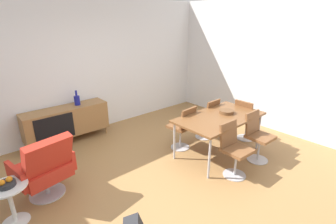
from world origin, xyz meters
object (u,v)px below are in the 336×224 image
at_px(dining_chair_far_end, 246,118).
at_px(sideboard, 67,121).
at_px(fruit_bowl, 6,183).
at_px(dining_chair_back_right, 207,117).
at_px(dining_chair_front_right, 257,135).
at_px(dining_chair_front_left, 234,148).
at_px(dining_chair_back_left, 183,126).
at_px(side_table_round, 10,200).
at_px(dining_table, 219,118).
at_px(vase_cobalt, 77,100).
at_px(wooden_bowl_on_table, 227,112).
at_px(lounge_chair_red, 45,167).

bearing_deg(dining_chair_far_end, sideboard, 139.66).
bearing_deg(fruit_bowl, dining_chair_back_right, -0.61).
distance_m(dining_chair_front_right, dining_chair_front_left, 0.70).
distance_m(dining_chair_back_left, side_table_round, 2.84).
xyz_separation_m(dining_table, dining_chair_back_right, (0.35, 0.56, -0.23)).
distance_m(dining_chair_back_right, dining_chair_back_left, 0.70).
bearing_deg(vase_cobalt, dining_chair_front_left, -66.69).
distance_m(sideboard, dining_chair_back_right, 2.83).
height_order(dining_chair_front_left, side_table_round, dining_chair_front_left).
relative_size(vase_cobalt, dining_chair_front_right, 0.35).
height_order(vase_cobalt, dining_chair_far_end, vase_cobalt).
distance_m(dining_table, dining_chair_far_end, 0.92).
height_order(sideboard, dining_chair_far_end, dining_chair_far_end).
relative_size(dining_chair_far_end, fruit_bowl, 4.28).
distance_m(dining_chair_back_right, dining_chair_front_right, 1.12).
bearing_deg(dining_chair_far_end, dining_chair_back_right, 133.78).
bearing_deg(dining_chair_front_right, wooden_bowl_on_table, 103.72).
height_order(dining_chair_back_right, dining_chair_front_right, same).
bearing_deg(side_table_round, vase_cobalt, 47.51).
relative_size(dining_chair_back_left, dining_chair_front_left, 1.00).
bearing_deg(side_table_round, fruit_bowl, -76.70).
xyz_separation_m(dining_chair_front_left, lounge_chair_red, (-2.36, 1.38, -0.00)).
bearing_deg(dining_chair_far_end, wooden_bowl_on_table, 178.90).
relative_size(vase_cobalt, dining_chair_front_left, 0.35).
xyz_separation_m(dining_chair_front_right, fruit_bowl, (-3.53, 1.16, 0.09)).
bearing_deg(dining_chair_front_left, fruit_bowl, 157.81).
bearing_deg(lounge_chair_red, dining_chair_front_right, -24.26).
distance_m(wooden_bowl_on_table, dining_chair_back_left, 0.84).
bearing_deg(sideboard, dining_table, -51.47).
relative_size(dining_chair_back_right, dining_chair_far_end, 1.00).
height_order(dining_chair_front_left, fruit_bowl, dining_chair_front_left).
xyz_separation_m(dining_chair_front_left, fruit_bowl, (-2.83, 1.16, 0.09)).
bearing_deg(vase_cobalt, dining_chair_back_left, -54.84).
xyz_separation_m(dining_chair_front_right, dining_chair_back_left, (-0.70, 1.12, 0.00)).
xyz_separation_m(dining_chair_back_right, dining_chair_front_right, (-0.00, -1.12, 0.00)).
bearing_deg(dining_chair_back_right, sideboard, 141.27).
bearing_deg(dining_chair_back_left, side_table_round, 179.23).
bearing_deg(dining_chair_front_left, dining_chair_front_right, 0.00).
xyz_separation_m(dining_table, dining_chair_back_left, (-0.35, 0.56, -0.23)).
bearing_deg(dining_chair_front_right, side_table_round, 161.88).
relative_size(dining_chair_back_left, side_table_round, 1.65).
distance_m(dining_chair_front_right, fruit_bowl, 3.72).
height_order(dining_chair_front_right, dining_chair_front_left, same).
height_order(lounge_chair_red, fruit_bowl, lounge_chair_red).
distance_m(lounge_chair_red, side_table_round, 0.54).
bearing_deg(dining_chair_back_left, dining_chair_front_right, -58.06).
relative_size(dining_chair_front_left, lounge_chair_red, 0.90).
bearing_deg(dining_chair_far_end, dining_chair_front_left, -155.72).
relative_size(dining_table, dining_chair_far_end, 1.87).
relative_size(dining_chair_front_right, side_table_round, 1.65).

